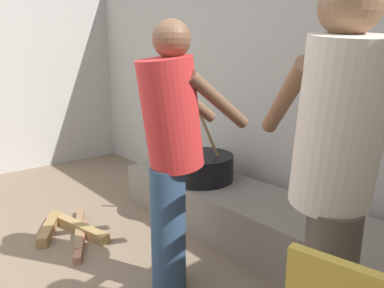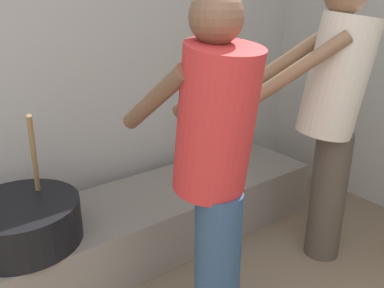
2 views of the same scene
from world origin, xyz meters
TOP-DOWN VIEW (x-y plane):
  - block_enclosure_rear at (0.00, 2.63)m, footprint 5.12×0.20m
  - hearth_ledge at (0.59, 2.11)m, footprint 2.60×0.60m
  - cooking_pot_main at (0.01, 2.06)m, footprint 0.55×0.55m
  - cook_in_cream_shirt at (1.49, 1.42)m, footprint 0.72×0.66m
  - cook_in_red_shirt at (0.60, 1.34)m, footprint 0.34×0.64m
  - firewood_pile at (-0.41, 1.12)m, footprint 0.81×0.51m

SIDE VIEW (x-z plane):
  - firewood_pile at x=-0.41m, z-range -0.01..0.07m
  - hearth_ledge at x=0.59m, z-range 0.00..0.34m
  - cooking_pot_main at x=0.01m, z-range 0.12..0.78m
  - cook_in_red_shirt at x=0.60m, z-range 0.10..1.61m
  - cook_in_cream_shirt at x=1.49m, z-range 0.11..1.71m
  - block_enclosure_rear at x=0.00m, z-range 0.00..2.23m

